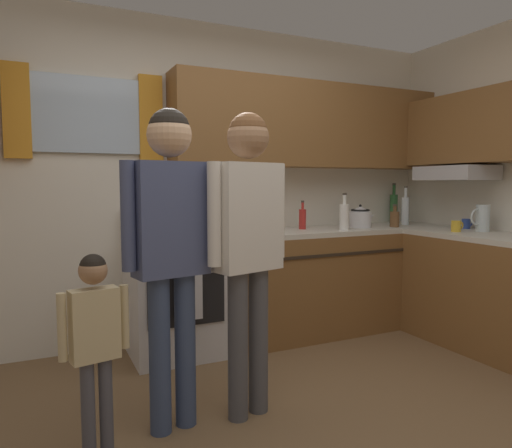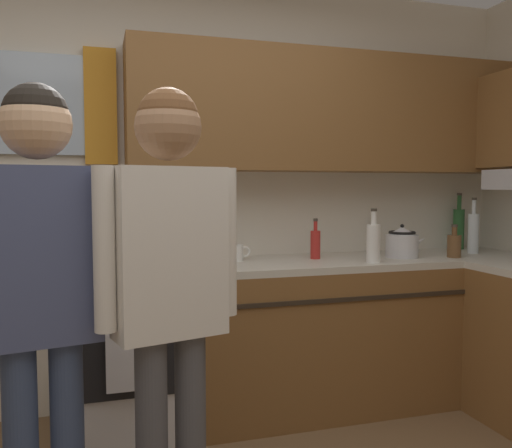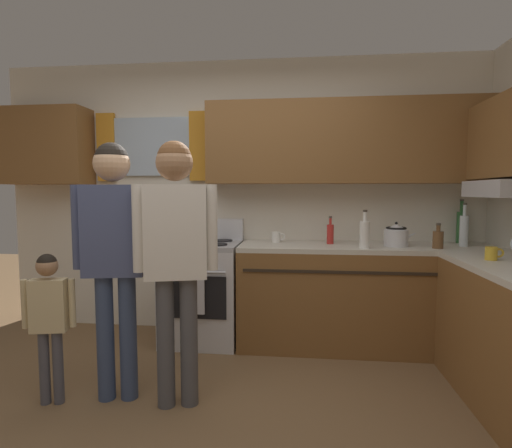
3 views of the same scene
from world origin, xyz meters
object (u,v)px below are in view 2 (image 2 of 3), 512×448
object	(u,v)px
stove_oven	(124,347)
mug_ceramic_white	(237,253)
adult_holding_child	(40,274)
bottle_tall_clear	(473,232)
bottle_milk_white	(373,242)
stovetop_kettle	(402,242)
adult_in_plaid	(170,270)
bottle_wine_green	(459,228)
bottle_sauce_red	(315,244)
bottle_squat_brown	(454,245)

from	to	relation	value
stove_oven	mug_ceramic_white	xyz separation A→B (m)	(0.67, 0.09, 0.48)
adult_holding_child	stove_oven	bearing A→B (deg)	74.07
stove_oven	mug_ceramic_white	bearing A→B (deg)	7.88
bottle_tall_clear	bottle_milk_white	distance (m)	0.87
bottle_milk_white	stovetop_kettle	distance (m)	0.33
stove_oven	bottle_milk_white	world-z (taller)	bottle_milk_white
stove_oven	stovetop_kettle	world-z (taller)	stovetop_kettle
bottle_tall_clear	stovetop_kettle	world-z (taller)	bottle_tall_clear
bottle_tall_clear	stovetop_kettle	xyz separation A→B (m)	(-0.56, -0.04, -0.05)
adult_holding_child	adult_in_plaid	world-z (taller)	same
bottle_milk_white	stove_oven	bearing A→B (deg)	171.71
adult_in_plaid	bottle_wine_green	bearing A→B (deg)	31.43
bottle_sauce_red	adult_holding_child	world-z (taller)	adult_holding_child
bottle_squat_brown	stovetop_kettle	xyz separation A→B (m)	(-0.31, 0.10, 0.02)
mug_ceramic_white	adult_in_plaid	distance (m)	1.33
bottle_squat_brown	bottle_sauce_red	xyz separation A→B (m)	(-0.85, 0.19, 0.02)
bottle_squat_brown	adult_in_plaid	bearing A→B (deg)	-152.77
mug_ceramic_white	bottle_wine_green	bearing A→B (deg)	4.86
bottle_sauce_red	bottle_wine_green	xyz separation A→B (m)	(1.17, 0.19, 0.06)
bottle_milk_white	bottle_wine_green	distance (m)	1.01
bottle_wine_green	mug_ceramic_white	size ratio (longest dim) A/B	3.14
bottle_tall_clear	bottle_wine_green	world-z (taller)	bottle_wine_green
bottle_squat_brown	adult_in_plaid	world-z (taller)	adult_in_plaid
bottle_wine_green	adult_holding_child	bearing A→B (deg)	-153.42
bottle_wine_green	adult_in_plaid	distance (m)	2.59
bottle_wine_green	adult_in_plaid	size ratio (longest dim) A/B	0.24
stove_oven	bottle_tall_clear	world-z (taller)	bottle_tall_clear
bottle_tall_clear	adult_holding_child	bearing A→B (deg)	-157.17
bottle_milk_white	mug_ceramic_white	bearing A→B (deg)	158.02
bottle_milk_white	mug_ceramic_white	distance (m)	0.79
bottle_milk_white	adult_holding_child	xyz separation A→B (m)	(-1.71, -0.88, 0.03)
bottle_milk_white	stovetop_kettle	world-z (taller)	bottle_milk_white
stovetop_kettle	bottle_squat_brown	bearing A→B (deg)	-17.67
bottle_tall_clear	bottle_sauce_red	xyz separation A→B (m)	(-1.10, 0.05, -0.05)
bottle_milk_white	bottle_wine_green	bearing A→B (deg)	25.51
stove_oven	bottle_sauce_red	distance (m)	1.26
bottle_squat_brown	mug_ceramic_white	size ratio (longest dim) A/B	1.63
bottle_tall_clear	adult_holding_child	xyz separation A→B (m)	(-2.56, -1.08, 0.01)
bottle_squat_brown	adult_holding_child	size ratio (longest dim) A/B	0.12
mug_ceramic_white	stovetop_kettle	xyz separation A→B (m)	(1.02, -0.14, 0.05)
stove_oven	bottle_milk_white	xyz separation A→B (m)	(1.40, -0.20, 0.55)
stovetop_kettle	adult_holding_child	bearing A→B (deg)	-152.65
bottle_squat_brown	bottle_tall_clear	world-z (taller)	bottle_tall_clear
bottle_squat_brown	stovetop_kettle	world-z (taller)	stovetop_kettle
adult_in_plaid	stovetop_kettle	bearing A→B (deg)	34.07
bottle_tall_clear	bottle_milk_white	world-z (taller)	bottle_tall_clear
stovetop_kettle	bottle_tall_clear	bearing A→B (deg)	4.49
stove_oven	mug_ceramic_white	world-z (taller)	stove_oven
bottle_sauce_red	stovetop_kettle	world-z (taller)	bottle_sauce_red
bottle_sauce_red	stovetop_kettle	xyz separation A→B (m)	(0.54, -0.09, 0.00)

